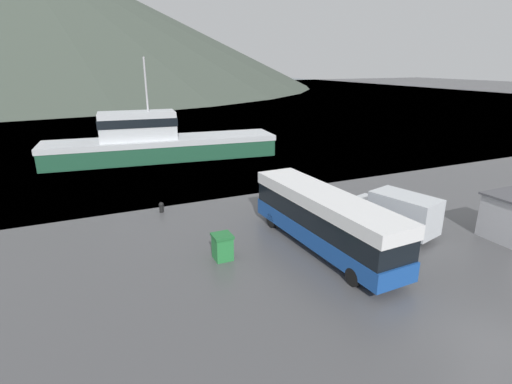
# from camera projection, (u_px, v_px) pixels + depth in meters

# --- Properties ---
(ground_plane) EXTENTS (400.00, 400.00, 0.00)m
(ground_plane) POSITION_uv_depth(u_px,v_px,m) (494.00, 346.00, 14.73)
(ground_plane) COLOR #4C4C4F
(water_surface) EXTENTS (240.00, 240.00, 0.00)m
(water_surface) POSITION_uv_depth(u_px,v_px,m) (112.00, 92.00, 135.79)
(water_surface) COLOR slate
(water_surface) RESTS_ON ground
(hill_backdrop) EXTENTS (237.09, 237.09, 56.55)m
(hill_backdrop) POSITION_uv_depth(u_px,v_px,m) (18.00, 14.00, 161.21)
(hill_backdrop) COLOR #424C42
(hill_backdrop) RESTS_ON ground
(tour_bus) EXTENTS (2.96, 11.29, 3.23)m
(tour_bus) POSITION_uv_depth(u_px,v_px,m) (324.00, 218.00, 21.97)
(tour_bus) COLOR #194799
(tour_bus) RESTS_ON ground
(delivery_van) EXTENTS (3.38, 5.83, 2.49)m
(delivery_van) POSITION_uv_depth(u_px,v_px,m) (396.00, 212.00, 24.26)
(delivery_van) COLOR silver
(delivery_van) RESTS_ON ground
(fishing_boat) EXTENTS (24.50, 7.42, 10.48)m
(fishing_boat) POSITION_uv_depth(u_px,v_px,m) (157.00, 142.00, 42.44)
(fishing_boat) COLOR #1E5138
(fishing_boat) RESTS_ON water_surface
(storage_bin) EXTENTS (1.00, 1.05, 1.40)m
(storage_bin) POSITION_uv_depth(u_px,v_px,m) (222.00, 247.00, 21.06)
(storage_bin) COLOR #287F3D
(storage_bin) RESTS_ON ground
(small_boat) EXTENTS (3.56, 5.92, 0.78)m
(small_boat) POSITION_uv_depth(u_px,v_px,m) (246.00, 145.00, 48.07)
(small_boat) COLOR #1E5138
(small_boat) RESTS_ON water_surface
(mooring_bollard) EXTENTS (0.35, 0.35, 0.73)m
(mooring_bollard) POSITION_uv_depth(u_px,v_px,m) (161.00, 207.00, 27.74)
(mooring_bollard) COLOR black
(mooring_bollard) RESTS_ON ground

